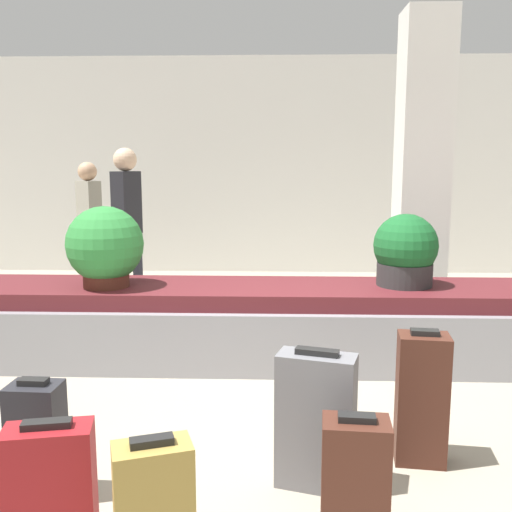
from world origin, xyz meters
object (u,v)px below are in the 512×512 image
(suitcase_6, at_px, (422,398))
(suitcase_1, at_px, (37,441))
(pillar, at_px, (422,168))
(traveler_0, at_px, (127,213))
(traveler_1, at_px, (89,216))
(suitcase_2, at_px, (355,479))
(potted_plant_1, at_px, (405,252))
(potted_plant_0, at_px, (105,247))
(suitcase_3, at_px, (51,494))
(suitcase_0, at_px, (316,421))

(suitcase_6, bearing_deg, suitcase_1, -161.46)
(pillar, height_order, traveler_0, pillar)
(traveler_1, bearing_deg, suitcase_6, 169.85)
(suitcase_1, relative_size, suitcase_2, 1.07)
(pillar, bearing_deg, potted_plant_1, -107.95)
(potted_plant_1, bearing_deg, suitcase_2, -106.93)
(suitcase_1, xyz_separation_m, traveler_1, (-1.16, 4.47, 0.70))
(suitcase_1, relative_size, potted_plant_0, 0.93)
(suitcase_2, height_order, suitcase_3, suitcase_3)
(pillar, relative_size, potted_plant_1, 5.32)
(pillar, relative_size, potted_plant_0, 4.78)
(pillar, xyz_separation_m, potted_plant_1, (-0.47, -1.44, -0.68))
(suitcase_3, distance_m, traveler_1, 5.16)
(potted_plant_1, bearing_deg, suitcase_3, -127.86)
(suitcase_0, height_order, potted_plant_0, potted_plant_0)
(suitcase_0, xyz_separation_m, suitcase_3, (-1.13, -0.60, -0.06))
(suitcase_1, bearing_deg, traveler_1, 106.90)
(traveler_1, bearing_deg, suitcase_2, 161.70)
(suitcase_2, distance_m, potted_plant_0, 2.94)
(pillar, relative_size, suitcase_0, 4.35)
(pillar, height_order, traveler_1, pillar)
(suitcase_3, bearing_deg, suitcase_2, -2.61)
(suitcase_2, bearing_deg, traveler_1, 124.05)
(pillar, bearing_deg, traveler_1, 166.98)
(suitcase_6, bearing_deg, pillar, 83.55)
(suitcase_2, xyz_separation_m, traveler_0, (-2.00, 3.91, 0.83))
(suitcase_2, height_order, suitcase_6, suitcase_6)
(potted_plant_0, bearing_deg, pillar, 28.12)
(potted_plant_0, bearing_deg, potted_plant_1, 3.12)
(traveler_0, bearing_deg, suitcase_6, 60.02)
(suitcase_0, height_order, suitcase_6, suitcase_6)
(suitcase_0, relative_size, suitcase_2, 1.28)
(suitcase_0, height_order, traveler_1, traveler_1)
(traveler_1, bearing_deg, suitcase_3, 148.03)
(suitcase_3, height_order, suitcase_6, suitcase_6)
(potted_plant_1, distance_m, traveler_0, 3.13)
(suitcase_0, relative_size, traveler_0, 0.41)
(suitcase_1, bearing_deg, potted_plant_0, 98.86)
(traveler_0, xyz_separation_m, traveler_1, (-0.69, 0.81, -0.11))
(suitcase_2, xyz_separation_m, traveler_1, (-2.69, 4.72, 0.72))
(pillar, xyz_separation_m, suitcase_3, (-2.47, -4.02, -1.30))
(potted_plant_0, height_order, traveler_1, traveler_1)
(traveler_0, height_order, traveler_1, traveler_0)
(suitcase_1, distance_m, potted_plant_1, 3.16)
(pillar, bearing_deg, suitcase_2, -107.31)
(suitcase_0, height_order, traveler_0, traveler_0)
(suitcase_1, bearing_deg, suitcase_2, -7.16)
(suitcase_1, height_order, suitcase_2, suitcase_1)
(pillar, distance_m, potted_plant_1, 1.66)
(pillar, distance_m, suitcase_0, 3.88)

